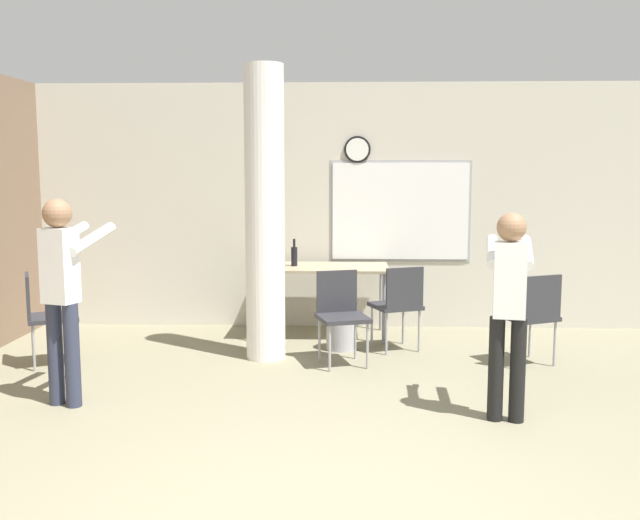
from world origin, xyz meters
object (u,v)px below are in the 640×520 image
at_px(chair_by_left_wall, 44,312).
at_px(person_watching_back, 63,285).
at_px(person_playing_side, 509,299).
at_px(chair_table_right, 399,301).
at_px(chair_mid_room, 533,312).
at_px(folding_table, 322,271).
at_px(bottle_on_table, 294,256).
at_px(chair_table_front, 341,310).

relative_size(chair_by_left_wall, person_watching_back, 0.54).
distance_m(person_watching_back, person_playing_side, 3.35).
height_order(chair_by_left_wall, chair_table_right, same).
distance_m(chair_mid_room, chair_table_right, 1.30).
height_order(chair_table_right, person_watching_back, person_watching_back).
bearing_deg(person_watching_back, folding_table, 51.15).
bearing_deg(bottle_on_table, chair_mid_room, -25.97).
bearing_deg(chair_mid_room, chair_table_front, 179.52).
bearing_deg(person_playing_side, chair_table_right, 108.07).
bearing_deg(person_watching_back, chair_table_front, 30.89).
bearing_deg(chair_table_right, chair_table_front, -140.45).
distance_m(chair_table_right, person_playing_side, 2.11).
relative_size(folding_table, chair_table_front, 1.66).
bearing_deg(chair_mid_room, person_watching_back, -162.18).
xyz_separation_m(chair_table_right, person_watching_back, (-2.70, -1.75, 0.43)).
relative_size(person_watching_back, person_playing_side, 1.05).
relative_size(chair_mid_room, chair_by_left_wall, 1.00).
xyz_separation_m(folding_table, chair_table_front, (0.22, -1.10, -0.21)).
relative_size(chair_mid_room, chair_table_front, 1.00).
bearing_deg(chair_mid_room, person_playing_side, -110.85).
height_order(bottle_on_table, chair_by_left_wall, bottle_on_table).
height_order(folding_table, chair_table_front, chair_table_front).
xyz_separation_m(person_watching_back, person_playing_side, (3.34, -0.22, -0.05)).
xyz_separation_m(chair_mid_room, person_watching_back, (-3.91, -1.26, 0.43)).
height_order(chair_mid_room, chair_table_front, same).
relative_size(folding_table, chair_mid_room, 1.66).
relative_size(chair_table_right, person_playing_side, 0.57).
distance_m(bottle_on_table, chair_mid_room, 2.59).
distance_m(chair_mid_room, chair_table_front, 1.78).
bearing_deg(chair_by_left_wall, chair_mid_room, 1.99).
height_order(chair_table_front, person_playing_side, person_playing_side).
height_order(chair_table_front, person_watching_back, person_watching_back).
bearing_deg(person_watching_back, chair_table_right, 32.90).
bearing_deg(person_playing_side, chair_mid_room, 69.15).
xyz_separation_m(chair_by_left_wall, chair_table_front, (2.76, 0.17, 0.00)).
distance_m(bottle_on_table, chair_by_left_wall, 2.61).
bearing_deg(chair_table_right, person_playing_side, -71.93).
distance_m(folding_table, chair_mid_room, 2.30).
xyz_separation_m(chair_by_left_wall, person_watching_back, (0.64, -1.10, 0.43)).
xyz_separation_m(chair_by_left_wall, person_playing_side, (3.98, -1.32, 0.39)).
xyz_separation_m(bottle_on_table, chair_by_left_wall, (-2.24, -1.28, -0.38)).
xyz_separation_m(folding_table, chair_mid_room, (2.00, -1.11, -0.21)).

